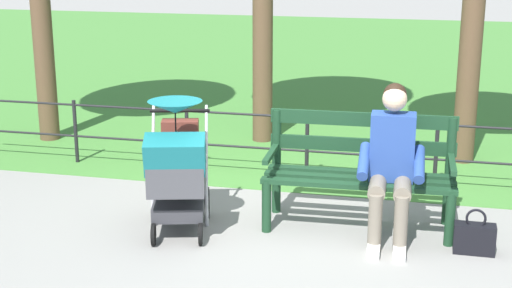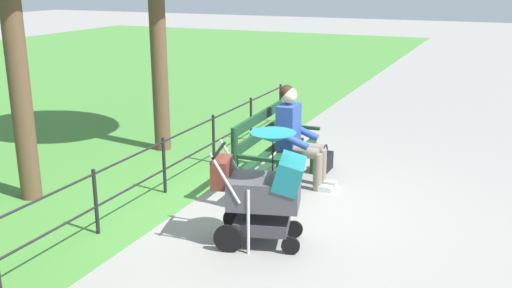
{
  "view_description": "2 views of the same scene",
  "coord_description": "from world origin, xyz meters",
  "px_view_note": "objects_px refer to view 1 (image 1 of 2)",
  "views": [
    {
      "loc": [
        -1.21,
        6.07,
        2.44
      ],
      "look_at": [
        0.18,
        0.24,
        0.77
      ],
      "focal_mm": 53.1,
      "sensor_mm": 36.0,
      "label": 1
    },
    {
      "loc": [
        5.65,
        2.45,
        2.57
      ],
      "look_at": [
        0.04,
        -0.02,
        0.78
      ],
      "focal_mm": 40.78,
      "sensor_mm": 36.0,
      "label": 2
    }
  ],
  "objects_px": {
    "handbag": "(474,238)",
    "person_on_bench": "(392,159)",
    "stroller": "(177,165)",
    "park_bench": "(360,167)"
  },
  "relations": [
    {
      "from": "park_bench",
      "to": "person_on_bench",
      "type": "relative_size",
      "value": 1.27
    },
    {
      "from": "park_bench",
      "to": "handbag",
      "type": "distance_m",
      "value": 1.11
    },
    {
      "from": "stroller",
      "to": "handbag",
      "type": "bearing_deg",
      "value": -177.02
    },
    {
      "from": "park_bench",
      "to": "person_on_bench",
      "type": "bearing_deg",
      "value": 140.66
    },
    {
      "from": "stroller",
      "to": "handbag",
      "type": "xyz_separation_m",
      "value": [
        -2.41,
        -0.13,
        -0.47
      ]
    },
    {
      "from": "person_on_bench",
      "to": "handbag",
      "type": "relative_size",
      "value": 3.45
    },
    {
      "from": "stroller",
      "to": "person_on_bench",
      "type": "bearing_deg",
      "value": -170.09
    },
    {
      "from": "stroller",
      "to": "handbag",
      "type": "distance_m",
      "value": 2.46
    },
    {
      "from": "park_bench",
      "to": "stroller",
      "type": "distance_m",
      "value": 1.55
    },
    {
      "from": "handbag",
      "to": "person_on_bench",
      "type": "bearing_deg",
      "value": -14.47
    }
  ]
}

